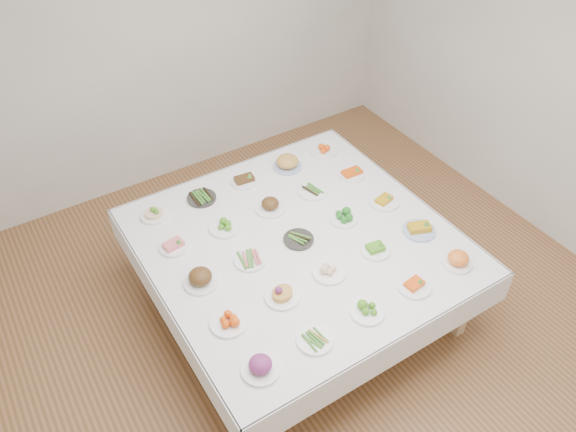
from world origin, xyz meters
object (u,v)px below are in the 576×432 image
dish_0 (260,365)px  dish_12 (299,239)px  display_table (298,246)px  dish_24 (324,150)px

dish_0 → dish_12: size_ratio=1.05×
display_table → dish_12: size_ratio=9.82×
dish_12 → dish_24: (0.82, 0.84, 0.02)m
display_table → dish_0: size_ratio=9.34×
display_table → dish_12: dish_12 is taller
display_table → dish_24: dish_24 is taller
dish_12 → dish_0: bearing=-134.6°
display_table → dish_12: (-0.01, -0.01, 0.09)m
dish_0 → dish_24: (1.64, 1.66, -0.02)m
display_table → dish_0: 1.17m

